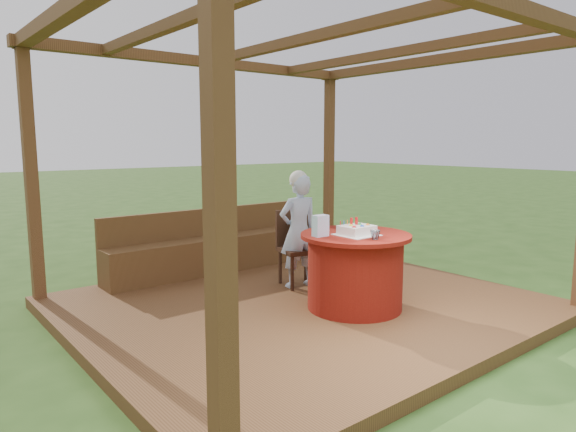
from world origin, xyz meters
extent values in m
plane|color=#2A4C19|center=(0.00, 0.00, 0.00)|extent=(60.00, 60.00, 0.00)
cube|color=brown|center=(0.00, 0.00, 0.06)|extent=(4.50, 4.00, 0.12)
cube|color=brown|center=(-2.13, -1.88, 1.42)|extent=(0.12, 0.12, 2.60)
cube|color=brown|center=(-2.13, 1.88, 1.42)|extent=(0.12, 0.12, 2.60)
cube|color=brown|center=(2.13, 1.88, 1.42)|extent=(0.12, 0.12, 2.60)
cube|color=brown|center=(0.00, 1.88, 2.78)|extent=(4.50, 0.14, 0.12)
cube|color=brown|center=(-2.13, 0.00, 2.78)|extent=(0.14, 4.00, 0.12)
cube|color=brown|center=(2.13, 0.00, 2.78)|extent=(0.14, 4.00, 0.12)
cube|color=brown|center=(-1.30, 0.00, 2.78)|extent=(0.10, 3.70, 0.10)
cube|color=brown|center=(0.00, 0.00, 2.78)|extent=(0.10, 3.70, 0.10)
cube|color=brown|center=(1.30, 0.00, 2.78)|extent=(0.10, 3.70, 0.10)
cube|color=brown|center=(0.00, 1.70, 0.34)|extent=(3.00, 0.42, 0.45)
cube|color=brown|center=(0.00, 1.88, 0.75)|extent=(3.00, 0.06, 0.35)
cylinder|color=maroon|center=(0.27, -0.49, 0.48)|extent=(0.95, 0.95, 0.72)
cylinder|color=maroon|center=(0.27, -0.49, 0.86)|extent=(1.09, 1.09, 0.04)
cube|color=#331C10|center=(0.36, 0.49, 0.54)|extent=(0.51, 0.51, 0.05)
cylinder|color=#331C10|center=(0.16, 0.37, 0.33)|extent=(0.04, 0.04, 0.42)
cylinder|color=#331C10|center=(0.48, 0.29, 0.33)|extent=(0.04, 0.04, 0.42)
cylinder|color=#331C10|center=(0.24, 0.70, 0.33)|extent=(0.04, 0.04, 0.42)
cylinder|color=#331C10|center=(0.57, 0.61, 0.33)|extent=(0.04, 0.04, 0.42)
cube|color=#331C10|center=(0.41, 0.68, 0.77)|extent=(0.42, 0.14, 0.45)
imported|color=#97B6E1|center=(0.33, 0.47, 0.77)|extent=(0.53, 0.40, 1.30)
sphere|color=white|center=(0.33, 0.47, 1.36)|extent=(0.21, 0.21, 0.21)
cube|color=white|center=(0.22, -0.55, 0.88)|extent=(0.36, 0.36, 0.01)
cube|color=white|center=(0.22, -0.55, 0.93)|extent=(0.31, 0.25, 0.09)
cylinder|color=red|center=(0.19, -0.51, 1.01)|extent=(0.03, 0.03, 0.08)
cylinder|color=red|center=(0.26, -0.51, 1.01)|extent=(0.03, 0.03, 0.08)
sphere|color=red|center=(0.12, -0.61, 0.99)|extent=(0.04, 0.04, 0.04)
sphere|color=blue|center=(0.22, -0.62, 0.99)|extent=(0.04, 0.04, 0.04)
sphere|color=orange|center=(0.32, -0.60, 0.99)|extent=(0.04, 0.04, 0.04)
sphere|color=yellow|center=(0.16, -0.53, 0.99)|extent=(0.04, 0.04, 0.04)
sphere|color=green|center=(0.29, -0.52, 0.99)|extent=(0.04, 0.04, 0.04)
cube|color=#E191CB|center=(-0.10, -0.37, 0.98)|extent=(0.15, 0.10, 0.21)
imported|color=silver|center=(0.19, -0.81, 0.93)|extent=(0.12, 0.12, 0.09)
camera|label=1|loc=(-3.39, -3.97, 1.79)|focal=32.00mm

